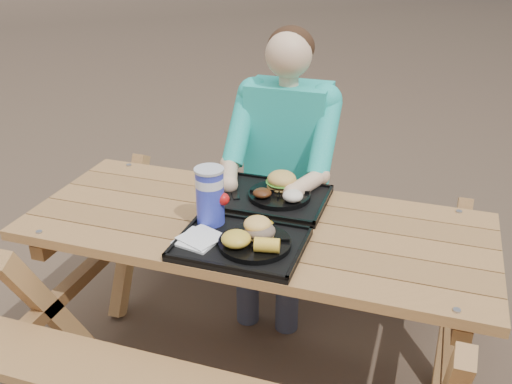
% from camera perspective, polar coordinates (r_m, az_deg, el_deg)
% --- Properties ---
extents(ground, '(60.00, 60.00, 0.00)m').
position_cam_1_polar(ground, '(2.67, 0.00, -17.26)').
color(ground, '#999999').
rests_on(ground, ground).
extents(picnic_table, '(1.80, 1.49, 0.75)m').
position_cam_1_polar(picnic_table, '(2.42, 0.00, -10.79)').
color(picnic_table, '#999999').
rests_on(picnic_table, ground).
extents(tray_near, '(0.45, 0.35, 0.02)m').
position_cam_1_polar(tray_near, '(2.05, -1.54, -5.29)').
color(tray_near, black).
rests_on(tray_near, picnic_table).
extents(tray_far, '(0.45, 0.35, 0.02)m').
position_cam_1_polar(tray_far, '(2.37, 1.59, -0.72)').
color(tray_far, black).
rests_on(tray_far, picnic_table).
extents(plate_near, '(0.26, 0.26, 0.02)m').
position_cam_1_polar(plate_near, '(2.02, -0.12, -5.13)').
color(plate_near, black).
rests_on(plate_near, tray_near).
extents(plate_far, '(0.26, 0.26, 0.02)m').
position_cam_1_polar(plate_far, '(2.37, 2.36, -0.29)').
color(plate_far, black).
rests_on(plate_far, tray_far).
extents(napkin_stack, '(0.16, 0.16, 0.02)m').
position_cam_1_polar(napkin_stack, '(2.06, -5.85, -4.70)').
color(napkin_stack, white).
rests_on(napkin_stack, tray_near).
extents(soda_cup, '(0.11, 0.11, 0.21)m').
position_cam_1_polar(soda_cup, '(2.14, -4.62, -0.51)').
color(soda_cup, '#1825B4').
rests_on(soda_cup, tray_near).
extents(condiment_bbq, '(0.04, 0.04, 0.03)m').
position_cam_1_polar(condiment_bbq, '(2.15, -0.08, -3.07)').
color(condiment_bbq, black).
rests_on(condiment_bbq, tray_near).
extents(condiment_mustard, '(0.05, 0.05, 0.03)m').
position_cam_1_polar(condiment_mustard, '(2.12, 1.15, -3.47)').
color(condiment_mustard, yellow).
rests_on(condiment_mustard, tray_near).
extents(sandwich, '(0.10, 0.10, 0.11)m').
position_cam_1_polar(sandwich, '(2.02, 0.39, -3.10)').
color(sandwich, '#F6B757').
rests_on(sandwich, plate_near).
extents(mac_cheese, '(0.10, 0.10, 0.05)m').
position_cam_1_polar(mac_cheese, '(1.98, -2.00, -4.71)').
color(mac_cheese, gold).
rests_on(mac_cheese, plate_near).
extents(corn_cob, '(0.10, 0.10, 0.05)m').
position_cam_1_polar(corn_cob, '(1.95, 1.10, -5.33)').
color(corn_cob, yellow).
rests_on(corn_cob, plate_near).
extents(cutlery_far, '(0.10, 0.15, 0.01)m').
position_cam_1_polar(cutlery_far, '(2.41, -2.18, 0.09)').
color(cutlery_far, black).
rests_on(cutlery_far, tray_far).
extents(burger, '(0.12, 0.12, 0.11)m').
position_cam_1_polar(burger, '(2.38, 2.60, 1.66)').
color(burger, gold).
rests_on(burger, plate_far).
extents(baked_beans, '(0.08, 0.08, 0.03)m').
position_cam_1_polar(baked_beans, '(2.32, 0.63, -0.10)').
color(baked_beans, '#4A230E').
rests_on(baked_beans, plate_far).
extents(potato_salad, '(0.08, 0.08, 0.05)m').
position_cam_1_polar(potato_salad, '(2.29, 3.70, -0.38)').
color(potato_salad, white).
rests_on(potato_salad, plate_far).
extents(diner, '(0.48, 0.84, 1.28)m').
position_cam_1_polar(diner, '(2.81, 3.03, 0.99)').
color(diner, '#19B1AB').
rests_on(diner, ground).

